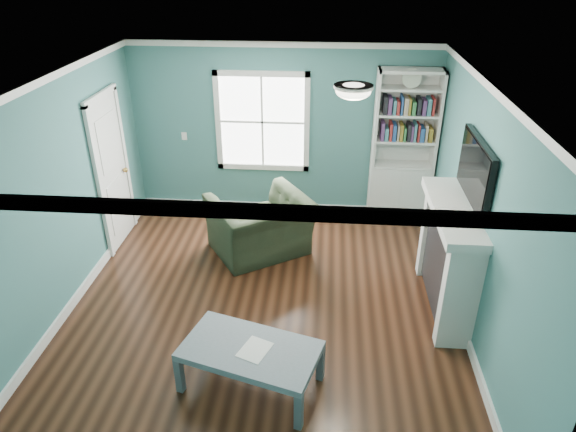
{
  "coord_description": "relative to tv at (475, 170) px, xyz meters",
  "views": [
    {
      "loc": [
        0.67,
        -4.81,
        3.78
      ],
      "look_at": [
        0.25,
        0.4,
        1.0
      ],
      "focal_mm": 32.0,
      "sensor_mm": 36.0,
      "label": 1
    }
  ],
  "objects": [
    {
      "name": "light_switch",
      "position": [
        -3.7,
        2.28,
        -0.52
      ],
      "size": [
        0.08,
        0.01,
        0.12
      ],
      "primitive_type": "cube",
      "color": "white",
      "rests_on": "room_walls"
    },
    {
      "name": "fireplace",
      "position": [
        -0.12,
        0.0,
        -1.09
      ],
      "size": [
        0.44,
        1.58,
        1.3
      ],
      "color": "black",
      "rests_on": "ground"
    },
    {
      "name": "tv",
      "position": [
        0.0,
        0.0,
        0.0
      ],
      "size": [
        0.06,
        1.1,
        0.65
      ],
      "primitive_type": "cube",
      "color": "black",
      "rests_on": "fireplace"
    },
    {
      "name": "floor",
      "position": [
        -2.2,
        -0.2,
        -1.72
      ],
      "size": [
        5.0,
        5.0,
        0.0
      ],
      "primitive_type": "plane",
      "color": "black",
      "rests_on": "ground"
    },
    {
      "name": "ceiling_fixture",
      "position": [
        -1.3,
        -0.1,
        0.82
      ],
      "size": [
        0.38,
        0.38,
        0.15
      ],
      "color": "white",
      "rests_on": "room_walls"
    },
    {
      "name": "room_walls",
      "position": [
        -2.2,
        -0.2,
        -0.14
      ],
      "size": [
        5.0,
        5.0,
        5.0
      ],
      "color": "#3E7878",
      "rests_on": "ground"
    },
    {
      "name": "bookshelf",
      "position": [
        -0.43,
        2.1,
        -0.8
      ],
      "size": [
        0.9,
        0.35,
        2.31
      ],
      "color": "silver",
      "rests_on": "ground"
    },
    {
      "name": "door",
      "position": [
        -4.42,
        1.2,
        -0.65
      ],
      "size": [
        0.12,
        0.98,
        2.17
      ],
      "color": "silver",
      "rests_on": "ground"
    },
    {
      "name": "coffee_table",
      "position": [
        -2.17,
        -1.41,
        -1.33
      ],
      "size": [
        1.41,
        1.02,
        0.46
      ],
      "rotation": [
        0.0,
        0.0,
        -0.28
      ],
      "color": "#4D545C",
      "rests_on": "ground"
    },
    {
      "name": "window",
      "position": [
        -2.5,
        2.29,
        -0.27
      ],
      "size": [
        1.4,
        0.06,
        1.5
      ],
      "color": "white",
      "rests_on": "room_walls"
    },
    {
      "name": "trim",
      "position": [
        -2.2,
        -0.2,
        -0.49
      ],
      "size": [
        4.5,
        5.0,
        2.6
      ],
      "color": "white",
      "rests_on": "ground"
    },
    {
      "name": "paper_sheet",
      "position": [
        -2.12,
        -1.43,
        -1.26
      ],
      "size": [
        0.34,
        0.38,
        0.0
      ],
      "primitive_type": "cube",
      "rotation": [
        0.0,
        0.0,
        -0.39
      ],
      "color": "white",
      "rests_on": "coffee_table"
    },
    {
      "name": "recliner",
      "position": [
        -2.39,
        1.01,
        -1.19
      ],
      "size": [
        1.47,
        1.35,
        1.08
      ],
      "primitive_type": "imported",
      "rotation": [
        0.0,
        0.0,
        -2.56
      ],
      "color": "black",
      "rests_on": "ground"
    }
  ]
}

